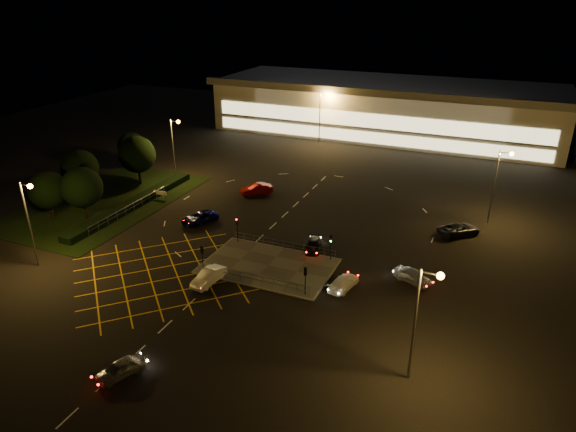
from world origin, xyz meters
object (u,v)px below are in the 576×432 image
at_px(car_far_dkgrey, 314,245).
at_px(car_circ_red, 257,189).
at_px(car_east_grey, 459,229).
at_px(signal_se, 305,275).
at_px(signal_sw, 202,253).
at_px(car_queue_white, 208,277).
at_px(signal_ne, 331,242).
at_px(car_right_silver, 413,276).
at_px(car_left_blue, 200,218).
at_px(signal_nw, 237,225).
at_px(car_near_silver, 120,369).
at_px(car_approach_white, 343,282).

relative_size(car_far_dkgrey, car_circ_red, 0.87).
bearing_deg(car_east_grey, signal_se, 105.29).
bearing_deg(signal_sw, car_queue_white, 134.27).
height_order(signal_ne, car_circ_red, signal_ne).
relative_size(car_queue_white, car_circ_red, 0.95).
distance_m(signal_se, car_queue_white, 10.57).
distance_m(signal_sw, car_east_grey, 32.36).
xyz_separation_m(signal_se, car_right_silver, (9.58, 6.90, -1.63)).
bearing_deg(car_left_blue, car_right_silver, 15.97).
bearing_deg(car_left_blue, car_east_grey, 40.88).
height_order(signal_nw, car_circ_red, signal_nw).
height_order(car_near_silver, car_circ_red, car_circ_red).
relative_size(signal_sw, car_approach_white, 0.70).
relative_size(car_circ_red, car_east_grey, 0.88).
bearing_deg(signal_ne, car_east_grey, 44.87).
distance_m(car_left_blue, car_east_grey, 33.60).
bearing_deg(car_right_silver, car_queue_white, 138.90).
xyz_separation_m(car_far_dkgrey, car_circ_red, (-14.34, 13.74, 0.18)).
bearing_deg(car_far_dkgrey, signal_sw, -147.46).
xyz_separation_m(car_near_silver, car_approach_white, (12.55, 19.73, -0.03)).
bearing_deg(car_circ_red, signal_nw, -24.36).
xyz_separation_m(signal_se, car_left_blue, (-19.40, 11.12, -1.65)).
xyz_separation_m(signal_ne, car_queue_white, (-10.30, -9.73, -1.62)).
bearing_deg(car_left_blue, signal_se, -5.56).
bearing_deg(car_near_silver, car_queue_white, 117.31).
bearing_deg(car_right_silver, car_left_blue, 107.11).
relative_size(signal_sw, car_east_grey, 0.58).
xyz_separation_m(signal_nw, car_approach_white, (15.14, -5.09, -1.71)).
xyz_separation_m(car_far_dkgrey, car_approach_white, (5.86, -6.84, 0.05)).
xyz_separation_m(car_right_silver, car_east_grey, (3.22, 13.83, 0.01)).
height_order(signal_nw, car_far_dkgrey, signal_nw).
xyz_separation_m(car_near_silver, car_east_grey, (22.21, 37.55, 0.07)).
bearing_deg(signal_se, signal_nw, -33.65).
height_order(car_right_silver, car_approach_white, car_right_silver).
bearing_deg(car_queue_white, car_east_grey, 49.70).
distance_m(car_far_dkgrey, car_east_grey, 19.01).
bearing_deg(car_circ_red, car_approach_white, 2.01).
relative_size(signal_ne, car_circ_red, 0.66).
bearing_deg(car_right_silver, car_east_grey, 12.29).
bearing_deg(car_approach_white, car_east_grey, -106.92).
bearing_deg(car_near_silver, signal_nw, 119.90).
relative_size(car_near_silver, car_approach_white, 0.89).
bearing_deg(car_east_grey, car_far_dkgrey, 82.27).
bearing_deg(signal_se, car_approach_white, -137.25).
bearing_deg(signal_sw, car_east_grey, -140.11).
distance_m(signal_ne, car_circ_red, 23.10).
bearing_deg(car_near_silver, car_east_grey, 83.34).
relative_size(car_left_blue, car_east_grey, 0.94).
xyz_separation_m(signal_sw, car_circ_red, (-5.06, 23.49, -1.58)).
distance_m(signal_se, car_east_grey, 24.41).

